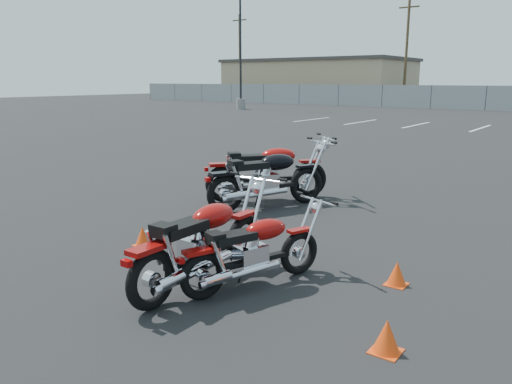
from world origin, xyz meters
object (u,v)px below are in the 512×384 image
Objects in this scene: motorcycle_front_red at (267,171)px; motorcycle_rear_red at (254,251)px; motorcycle_second_black at (267,179)px; motorcycle_third_red at (203,243)px.

motorcycle_rear_red is (2.20, -3.41, -0.13)m from motorcycle_front_red.
motorcycle_second_black is 1.04× the size of motorcycle_third_red.
motorcycle_front_red is 0.98× the size of motorcycle_third_red.
motorcycle_front_red is 0.94× the size of motorcycle_second_black.
motorcycle_second_black is 3.43m from motorcycle_rear_red.
motorcycle_third_red is at bearing -147.66° from motorcycle_rear_red.
motorcycle_rear_red is (1.84, -2.89, -0.12)m from motorcycle_second_black.
motorcycle_rear_red is at bearing -57.52° from motorcycle_second_black.
motorcycle_third_red reaches higher than motorcycle_rear_red.
motorcycle_second_black is at bearing 122.48° from motorcycle_rear_red.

